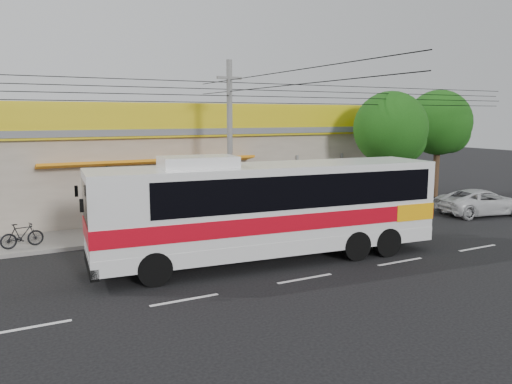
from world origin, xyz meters
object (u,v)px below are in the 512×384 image
at_px(motorbike_dark, 22,235).
at_px(utility_pole, 229,91).
at_px(white_car, 482,202).
at_px(tree_far, 441,125).
at_px(coach_bus, 274,204).
at_px(tree_near, 393,131).
at_px(motorbike_red, 119,222).

distance_m(motorbike_dark, utility_pole, 9.95).
height_order(white_car, tree_far, tree_far).
xyz_separation_m(coach_bus, tree_near, (9.94, 4.95, 2.29)).
distance_m(coach_bus, tree_far, 18.00).
relative_size(coach_bus, tree_far, 1.86).
bearing_deg(tree_far, motorbike_dark, -175.18).
height_order(coach_bus, motorbike_dark, coach_bus).
xyz_separation_m(motorbike_red, tree_far, (20.38, 1.59, 3.85)).
distance_m(coach_bus, tree_near, 11.34).
xyz_separation_m(motorbike_red, white_car, (17.87, -3.70, -0.03)).
relative_size(coach_bus, utility_pole, 0.37).
bearing_deg(tree_far, white_car, -115.46).
height_order(utility_pole, tree_near, utility_pole).
distance_m(motorbike_red, motorbike_dark, 3.76).
xyz_separation_m(motorbike_red, tree_near, (14.14, -0.92, 3.63)).
bearing_deg(motorbike_red, coach_bus, -162.94).
bearing_deg(white_car, motorbike_red, 88.26).
relative_size(utility_pole, tree_near, 5.32).
xyz_separation_m(utility_pole, tree_near, (9.63, 0.54, -1.80)).
height_order(motorbike_red, utility_pole, utility_pole).
distance_m(white_car, utility_pole, 14.61).
xyz_separation_m(utility_pole, tree_far, (15.88, 3.05, -1.58)).
height_order(motorbike_dark, tree_far, tree_far).
bearing_deg(motorbike_dark, tree_far, -95.65).
distance_m(coach_bus, motorbike_dark, 9.71).
bearing_deg(utility_pole, white_car, -9.50).
bearing_deg(utility_pole, motorbike_red, 162.02).
bearing_deg(utility_pole, motorbike_dark, 172.97).
bearing_deg(coach_bus, motorbike_red, 130.72).
bearing_deg(tree_near, utility_pole, -176.80).
relative_size(coach_bus, motorbike_dark, 8.02).
distance_m(coach_bus, white_car, 13.91).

